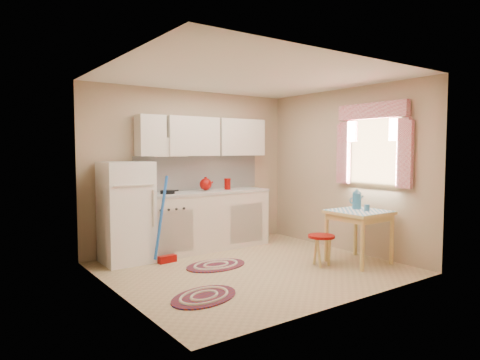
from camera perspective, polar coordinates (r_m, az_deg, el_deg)
name	(u,v)px	position (r m, az deg, el deg)	size (l,w,h in m)	color
room_shell	(251,147)	(5.85, 1.42, 4.38)	(3.64, 3.60, 2.52)	tan
fridge	(126,212)	(6.13, -14.93, -4.18)	(0.65, 0.60, 1.40)	white
broom	(167,220)	(6.00, -9.73, -5.24)	(0.28, 0.12, 1.20)	blue
base_cabinets	(200,222)	(6.73, -5.30, -5.58)	(2.25, 0.60, 0.88)	beige
countertop	(200,193)	(6.66, -5.32, -1.68)	(2.27, 0.62, 0.04)	#B2B1A9
frying_pan	(168,192)	(6.34, -9.64, -1.59)	(0.21, 0.21, 0.05)	black
red_kettle	(206,184)	(6.70, -4.60, -0.57)	(0.21, 0.19, 0.21)	#890805
red_canister	(227,185)	(6.93, -1.68, -0.62)	(0.10, 0.10, 0.16)	#890805
table	(359,237)	(6.19, 15.54, -7.31)	(0.72, 0.72, 0.72)	#E0C170
stool	(321,250)	(5.92, 10.78, -9.22)	(0.36, 0.36, 0.42)	#890805
coffee_pot	(357,199)	(6.25, 15.32, -2.40)	(0.16, 0.13, 0.31)	teal
mug	(367,208)	(6.09, 16.56, -3.60)	(0.07, 0.07, 0.10)	teal
rug_center	(216,265)	(5.88, -3.22, -11.29)	(0.87, 0.58, 0.02)	maroon
rug_left	(204,297)	(4.70, -4.80, -15.25)	(0.83, 0.55, 0.02)	maroon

